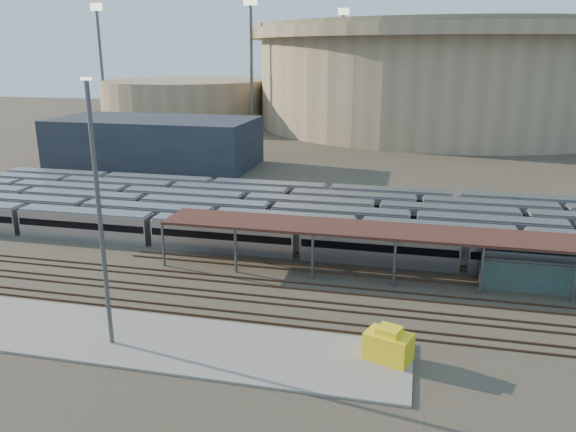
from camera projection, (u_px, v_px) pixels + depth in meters
The scene contains 14 objects.
ground at pixel (227, 276), 60.97m from camera, with size 420.00×420.00×0.00m, color #383026.
apron at pixel (115, 336), 48.02m from camera, with size 50.00×9.00×0.20m, color gray.
subway_trains at pixel (275, 214), 77.60m from camera, with size 124.29×23.90×3.60m.
inspection_shed at pixel (439, 236), 58.49m from camera, with size 60.30×6.00×5.30m.
empty_tracks at pixel (211, 294), 56.27m from camera, with size 170.00×9.62×0.18m.
stadium at pixel (441, 74), 181.62m from camera, with size 124.00×124.00×32.50m.
secondary_arena at pixel (185, 101), 193.51m from camera, with size 56.00×56.00×14.00m, color gray.
service_building at pixel (155, 142), 118.56m from camera, with size 42.00×20.00×10.00m, color #1E232D.
floodlight_0 at pixel (251, 61), 164.42m from camera, with size 4.00×1.00×38.40m.
floodlight_1 at pixel (101, 60), 185.77m from camera, with size 4.00×1.00×38.40m.
floodlight_3 at pixel (342, 59), 206.76m from camera, with size 4.00×1.00×38.40m.
teal_boxcar at pixel (551, 276), 56.99m from camera, with size 13.53×2.62×3.16m, color #224F55.
yard_light_pole at pixel (100, 218), 43.68m from camera, with size 0.82×0.36×21.48m.
yellow_equipment at pixel (388, 346), 43.90m from camera, with size 3.52×2.20×2.20m, color yellow.
Camera 1 is at (19.30, -53.64, 23.52)m, focal length 35.00 mm.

